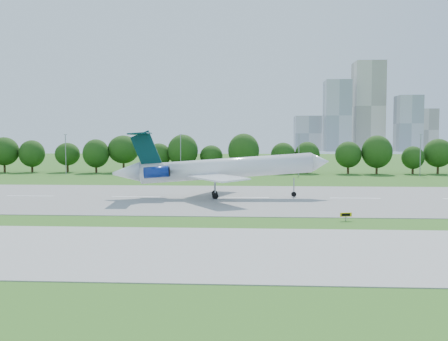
# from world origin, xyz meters

# --- Properties ---
(ground) EXTENTS (600.00, 600.00, 0.00)m
(ground) POSITION_xyz_m (0.00, 0.00, 0.00)
(ground) COLOR #295C18
(ground) RESTS_ON ground
(runway) EXTENTS (400.00, 45.00, 0.08)m
(runway) POSITION_xyz_m (0.00, 25.00, 0.04)
(runway) COLOR gray
(runway) RESTS_ON ground
(taxiway) EXTENTS (400.00, 23.00, 0.08)m
(taxiway) POSITION_xyz_m (0.00, -18.00, 0.04)
(taxiway) COLOR #ADADA8
(taxiway) RESTS_ON ground
(tree_line) EXTENTS (288.40, 8.40, 10.40)m
(tree_line) POSITION_xyz_m (0.00, 92.00, 6.19)
(tree_line) COLOR #382314
(tree_line) RESTS_ON ground
(light_poles) EXTENTS (175.90, 0.25, 12.19)m
(light_poles) POSITION_xyz_m (-2.50, 82.00, 6.34)
(light_poles) COLOR gray
(light_poles) RESTS_ON ground
(skyline) EXTENTS (127.00, 52.00, 80.00)m
(skyline) POSITION_xyz_m (100.16, 390.61, 30.46)
(skyline) COLOR #B2B2B7
(skyline) RESTS_ON ground
(airliner) EXTENTS (39.77, 28.75, 12.29)m
(airliner) POSITION_xyz_m (-5.21, 24.80, 5.45)
(airliner) COLOR white
(airliner) RESTS_ON ground
(taxi_sign_centre) EXTENTS (1.57, 0.51, 1.11)m
(taxi_sign_centre) POSITION_xyz_m (13.83, 0.23, 0.82)
(taxi_sign_centre) COLOR gray
(taxi_sign_centre) RESTS_ON ground
(service_vehicle_a) EXTENTS (3.80, 1.98, 1.19)m
(service_vehicle_a) POSITION_xyz_m (-19.93, 78.32, 0.60)
(service_vehicle_a) COLOR silver
(service_vehicle_a) RESTS_ON ground
(service_vehicle_b) EXTENTS (3.90, 2.71, 1.23)m
(service_vehicle_b) POSITION_xyz_m (-17.67, 83.85, 0.62)
(service_vehicle_b) COLOR white
(service_vehicle_b) RESTS_ON ground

